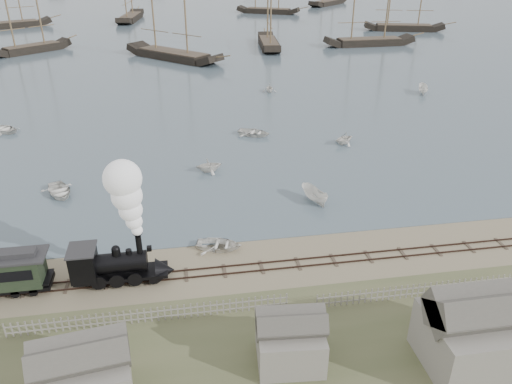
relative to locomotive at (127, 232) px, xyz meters
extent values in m
plane|color=gray|center=(8.07, 2.00, -4.38)|extent=(600.00, 600.00, 0.00)
cube|color=#455863|center=(8.07, 172.00, -4.35)|extent=(600.00, 336.00, 0.06)
cube|color=#33221C|center=(8.07, -0.50, -4.28)|extent=(120.00, 0.08, 0.12)
cube|color=#33221C|center=(8.07, 0.50, -4.28)|extent=(120.00, 0.08, 0.12)
cube|color=#45382C|center=(8.07, 0.00, -4.35)|extent=(120.00, 1.80, 0.06)
cube|color=black|center=(-0.77, 0.00, -3.66)|extent=(6.90, 2.03, 0.25)
cylinder|color=black|center=(-1.18, 0.00, -2.64)|extent=(4.26, 1.52, 1.52)
cube|color=black|center=(-3.41, 0.00, -2.44)|extent=(1.83, 2.23, 2.34)
cube|color=#2B2A2D|center=(-3.41, 0.00, -1.22)|extent=(2.03, 2.44, 0.12)
cylinder|color=black|center=(0.75, 0.00, -1.27)|extent=(0.45, 0.45, 1.62)
sphere|color=black|center=(-0.98, 0.00, -1.46)|extent=(0.65, 0.65, 0.65)
cone|color=black|center=(2.48, 0.00, -3.76)|extent=(1.42, 2.03, 2.03)
cube|color=black|center=(1.46, 0.00, -1.63)|extent=(0.36, 0.36, 0.36)
imported|color=silver|center=(6.98, 3.26, -3.98)|extent=(3.72, 4.48, 0.80)
imported|color=silver|center=(-8.17, 15.76, -3.86)|extent=(5.33, 4.66, 0.92)
imported|color=silver|center=(7.40, 19.00, -3.53)|extent=(2.99, 3.33, 1.57)
imported|color=silver|center=(17.12, 10.08, -3.60)|extent=(3.97, 2.72, 1.44)
imported|color=silver|center=(14.23, 29.51, -3.87)|extent=(4.83, 5.30, 0.90)
imported|color=silver|center=(25.09, 24.64, -3.55)|extent=(3.60, 3.77, 1.54)
imported|color=silver|center=(45.59, 44.73, -3.58)|extent=(4.06, 2.68, 1.47)
imported|color=silver|center=(-19.09, 36.60, -3.88)|extent=(5.03, 5.18, 0.88)
imported|color=silver|center=(20.21, 49.88, -3.60)|extent=(3.06, 2.75, 1.44)
camera|label=1|loc=(4.24, -32.31, 19.16)|focal=35.00mm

